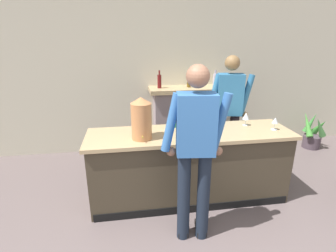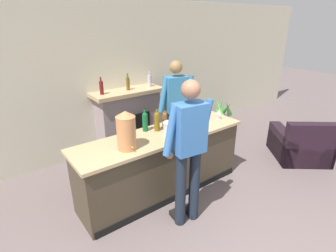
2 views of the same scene
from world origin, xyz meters
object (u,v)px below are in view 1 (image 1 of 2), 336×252
fireplace_stone (187,119)px  ice_bucket_steel (200,127)px  person_customer (195,150)px  wine_bottle_burgundy_dark (190,117)px  copper_dispenser (141,118)px  wine_bottle_riesling_slim (177,116)px  person_bartender (229,111)px  wine_glass_front_right (246,116)px  potted_plant_corner (313,133)px  wine_glass_back_row (275,121)px  wine_bottle_rose_blush (201,118)px

fireplace_stone → ice_bucket_steel: fireplace_stone is taller
person_customer → wine_bottle_burgundy_dark: size_ratio=5.27×
copper_dispenser → wine_bottle_riesling_slim: (0.47, 0.33, -0.09)m
fireplace_stone → person_bartender: person_bartender is taller
ice_bucket_steel → person_customer: bearing=-109.9°
wine_bottle_riesling_slim → wine_glass_front_right: size_ratio=1.94×
potted_plant_corner → wine_bottle_burgundy_dark: size_ratio=2.03×
person_customer → wine_glass_front_right: 1.23m
wine_glass_front_right → person_bartender: bearing=97.6°
fireplace_stone → wine_glass_back_row: 1.80m
fireplace_stone → wine_glass_front_right: bearing=-70.9°
potted_plant_corner → copper_dispenser: bearing=-157.8°
person_customer → wine_glass_front_right: (0.90, 0.84, 0.04)m
wine_bottle_rose_blush → wine_glass_back_row: bearing=-16.1°
wine_glass_front_right → potted_plant_corner: bearing=29.6°
potted_plant_corner → person_customer: size_ratio=0.38×
wine_glass_back_row → potted_plant_corner: bearing=38.6°
potted_plant_corner → wine_glass_back_row: size_ratio=4.37×
person_bartender → person_customer: bearing=-123.1°
copper_dispenser → wine_bottle_burgundy_dark: 0.67m
potted_plant_corner → person_bartender: person_bartender is taller
person_bartender → wine_glass_back_row: bearing=-62.4°
wine_bottle_riesling_slim → wine_glass_back_row: (1.18, -0.30, -0.04)m
fireplace_stone → wine_bottle_burgundy_dark: fireplace_stone is taller
wine_bottle_burgundy_dark → potted_plant_corner: bearing=22.4°
potted_plant_corner → person_customer: person_customer is taller
ice_bucket_steel → wine_bottle_burgundy_dark: bearing=117.2°
fireplace_stone → person_customer: size_ratio=0.82×
wine_bottle_burgundy_dark → copper_dispenser: bearing=-158.4°
copper_dispenser → ice_bucket_steel: (0.71, 0.06, -0.16)m
wine_bottle_rose_blush → copper_dispenser: bearing=-159.7°
fireplace_stone → wine_glass_back_row: (0.76, -1.57, 0.43)m
ice_bucket_steel → wine_bottle_riesling_slim: size_ratio=0.60×
person_bartender → ice_bucket_steel: 0.88m
wine_glass_front_right → wine_glass_back_row: bearing=-37.1°
fireplace_stone → wine_bottle_riesling_slim: size_ratio=4.35×
copper_dispenser → wine_glass_front_right: copper_dispenser is taller
wine_bottle_burgundy_dark → wine_bottle_rose_blush: bearing=15.3°
person_customer → person_bartender: (0.84, 1.29, -0.02)m
wine_bottle_rose_blush → person_bartender: bearing=37.6°
ice_bucket_steel → wine_bottle_burgundy_dark: wine_bottle_burgundy_dark is taller
potted_plant_corner → wine_bottle_riesling_slim: 3.10m
copper_dispenser → wine_bottle_burgundy_dark: (0.61, 0.24, -0.09)m
wine_bottle_riesling_slim → wine_bottle_rose_blush: wine_bottle_riesling_slim is taller
fireplace_stone → person_bartender: (0.41, -0.91, 0.39)m
fireplace_stone → potted_plant_corner: fireplace_stone is taller
wine_glass_back_row → wine_glass_front_right: size_ratio=0.90×
person_customer → ice_bucket_steel: bearing=70.1°
wine_bottle_riesling_slim → wine_glass_front_right: 0.90m
person_customer → copper_dispenser: person_customer is taller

